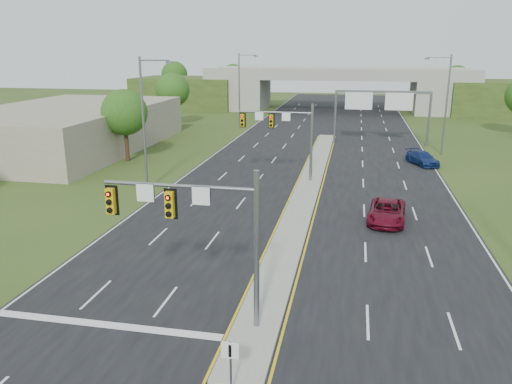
{
  "coord_description": "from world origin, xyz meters",
  "views": [
    {
      "loc": [
        3.67,
        -18.61,
        11.58
      ],
      "look_at": [
        -2.14,
        10.63,
        3.0
      ],
      "focal_mm": 35.0,
      "sensor_mm": 36.0,
      "label": 1
    }
  ],
  "objects_px": {
    "signal_mast_far": "(286,129)",
    "car_far_b": "(422,158)",
    "car_far_a": "(387,211)",
    "signal_mast_near": "(202,222)",
    "sign_gantry": "(381,102)",
    "keep_right_sign": "(230,360)",
    "overpass": "(337,92)"
  },
  "relations": [
    {
      "from": "keep_right_sign",
      "to": "sign_gantry",
      "type": "bearing_deg",
      "value": 82.3
    },
    {
      "from": "signal_mast_far",
      "to": "overpass",
      "type": "height_order",
      "value": "overpass"
    },
    {
      "from": "keep_right_sign",
      "to": "car_far_b",
      "type": "distance_m",
      "value": 40.25
    },
    {
      "from": "signal_mast_far",
      "to": "car_far_a",
      "type": "height_order",
      "value": "signal_mast_far"
    },
    {
      "from": "keep_right_sign",
      "to": "car_far_a",
      "type": "relative_size",
      "value": 0.42
    },
    {
      "from": "signal_mast_near",
      "to": "car_far_a",
      "type": "distance_m",
      "value": 17.99
    },
    {
      "from": "signal_mast_near",
      "to": "signal_mast_far",
      "type": "height_order",
      "value": "same"
    },
    {
      "from": "keep_right_sign",
      "to": "car_far_a",
      "type": "xyz_separation_m",
      "value": [
        6.19,
        19.83,
        -0.77
      ]
    },
    {
      "from": "signal_mast_far",
      "to": "signal_mast_near",
      "type": "bearing_deg",
      "value": -90.0
    },
    {
      "from": "car_far_a",
      "to": "keep_right_sign",
      "type": "bearing_deg",
      "value": -101.52
    },
    {
      "from": "signal_mast_far",
      "to": "sign_gantry",
      "type": "height_order",
      "value": "signal_mast_far"
    },
    {
      "from": "signal_mast_near",
      "to": "keep_right_sign",
      "type": "height_order",
      "value": "signal_mast_near"
    },
    {
      "from": "sign_gantry",
      "to": "signal_mast_far",
      "type": "bearing_deg",
      "value": -114.11
    },
    {
      "from": "signal_mast_near",
      "to": "sign_gantry",
      "type": "relative_size",
      "value": 0.6
    },
    {
      "from": "signal_mast_far",
      "to": "sign_gantry",
      "type": "distance_m",
      "value": 21.91
    },
    {
      "from": "signal_mast_far",
      "to": "car_far_a",
      "type": "distance_m",
      "value": 13.41
    },
    {
      "from": "sign_gantry",
      "to": "overpass",
      "type": "relative_size",
      "value": 0.14
    },
    {
      "from": "sign_gantry",
      "to": "car_far_b",
      "type": "height_order",
      "value": "sign_gantry"
    },
    {
      "from": "signal_mast_far",
      "to": "car_far_b",
      "type": "height_order",
      "value": "signal_mast_far"
    },
    {
      "from": "signal_mast_far",
      "to": "keep_right_sign",
      "type": "xyz_separation_m",
      "value": [
        2.26,
        -29.45,
        -3.21
      ]
    },
    {
      "from": "car_far_b",
      "to": "car_far_a",
      "type": "bearing_deg",
      "value": -126.65
    },
    {
      "from": "car_far_b",
      "to": "signal_mast_near",
      "type": "bearing_deg",
      "value": -133.91
    },
    {
      "from": "signal_mast_near",
      "to": "sign_gantry",
      "type": "bearing_deg",
      "value": 78.75
    },
    {
      "from": "keep_right_sign",
      "to": "overpass",
      "type": "xyz_separation_m",
      "value": [
        0.0,
        84.53,
        2.04
      ]
    },
    {
      "from": "car_far_b",
      "to": "keep_right_sign",
      "type": "bearing_deg",
      "value": -128.64
    },
    {
      "from": "keep_right_sign",
      "to": "car_far_a",
      "type": "distance_m",
      "value": 20.79
    },
    {
      "from": "signal_mast_near",
      "to": "sign_gantry",
      "type": "height_order",
      "value": "signal_mast_near"
    },
    {
      "from": "sign_gantry",
      "to": "car_far_b",
      "type": "relative_size",
      "value": 2.51
    },
    {
      "from": "sign_gantry",
      "to": "car_far_a",
      "type": "relative_size",
      "value": 2.22
    },
    {
      "from": "signal_mast_far",
      "to": "car_far_b",
      "type": "xyz_separation_m",
      "value": [
        12.99,
        9.33,
        -4.04
      ]
    },
    {
      "from": "overpass",
      "to": "car_far_a",
      "type": "height_order",
      "value": "overpass"
    },
    {
      "from": "sign_gantry",
      "to": "keep_right_sign",
      "type": "bearing_deg",
      "value": -97.7
    }
  ]
}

